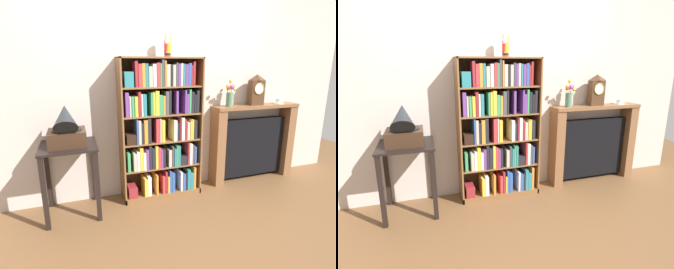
% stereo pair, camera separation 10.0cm
% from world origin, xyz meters
% --- Properties ---
extents(ground_plane, '(8.07, 6.40, 0.02)m').
position_xyz_m(ground_plane, '(0.00, 0.00, -0.01)').
color(ground_plane, brown).
extents(wall_back, '(5.07, 0.08, 2.60)m').
position_xyz_m(wall_back, '(0.16, 0.33, 1.30)').
color(wall_back, beige).
rests_on(wall_back, ground).
extents(bookshelf, '(0.93, 0.30, 1.62)m').
position_xyz_m(bookshelf, '(0.00, 0.13, 0.80)').
color(bookshelf, brown).
rests_on(bookshelf, ground).
extents(cup_stack, '(0.07, 0.07, 0.25)m').
position_xyz_m(cup_stack, '(0.09, 0.15, 1.74)').
color(cup_stack, red).
rests_on(cup_stack, bookshelf).
extents(side_table_left, '(0.55, 0.53, 0.76)m').
position_xyz_m(side_table_left, '(-1.01, 0.03, 0.57)').
color(side_table_left, black).
rests_on(side_table_left, ground).
extents(gramophone, '(0.35, 0.44, 0.48)m').
position_xyz_m(gramophone, '(-1.01, -0.01, 0.93)').
color(gramophone, '#382316').
rests_on(gramophone, side_table_left).
extents(fireplace_mantel, '(1.21, 0.23, 1.02)m').
position_xyz_m(fireplace_mantel, '(1.33, 0.20, 0.50)').
color(fireplace_mantel, brown).
rests_on(fireplace_mantel, ground).
extents(mantel_clock, '(0.19, 0.12, 0.39)m').
position_xyz_m(mantel_clock, '(1.31, 0.17, 1.22)').
color(mantel_clock, '#472D1C').
rests_on(mantel_clock, fireplace_mantel).
extents(flower_vase, '(0.15, 0.18, 0.34)m').
position_xyz_m(flower_vase, '(0.92, 0.17, 1.17)').
color(flower_vase, '#4C7A60').
rests_on(flower_vase, fireplace_mantel).
extents(teacup_with_saucer, '(0.13, 0.13, 0.06)m').
position_xyz_m(teacup_with_saucer, '(1.69, 0.18, 1.05)').
color(teacup_with_saucer, white).
rests_on(teacup_with_saucer, fireplace_mantel).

